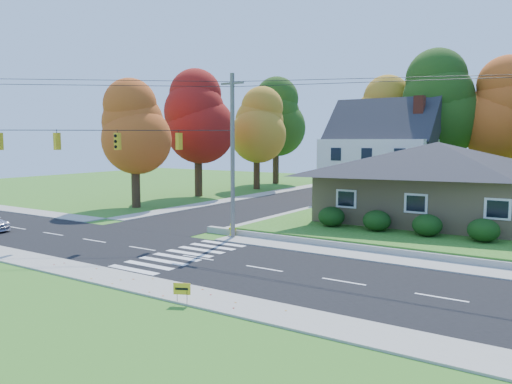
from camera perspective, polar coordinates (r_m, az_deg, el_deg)
ground at (r=25.96m, az=-6.65°, el=-7.51°), size 120.00×120.00×0.00m
road_main at (r=25.96m, az=-6.65°, el=-7.49°), size 90.00×8.00×0.02m
road_cross at (r=51.79m, az=4.87°, el=-0.72°), size 8.00×44.00×0.02m
sidewalk_north at (r=29.88m, az=-0.52°, el=-5.60°), size 90.00×2.00×0.08m
sidewalk_south at (r=22.45m, az=-14.91°, el=-9.72°), size 90.00×2.00×0.08m
ranch_house at (r=36.47m, az=19.91°, el=1.26°), size 14.60×10.60×5.40m
colonial_house at (r=50.11m, az=14.17°, el=4.14°), size 10.40×8.40×9.60m
hedge_row at (r=30.88m, az=16.27°, el=-3.39°), size 10.70×1.70×1.27m
traffic_infrastructure at (r=26.41m, az=-5.17°, el=4.02°), size 38.10×10.66×10.00m
tree_lot_0 at (r=56.48m, az=14.26°, el=8.10°), size 6.72×6.72×12.51m
tree_lot_1 at (r=53.94m, az=20.08°, el=9.42°), size 7.84×7.84×14.60m
tree_lot_2 at (r=53.88m, az=26.60°, el=8.47°), size 7.28×7.28×13.56m
tree_west_0 at (r=45.67m, az=-13.74°, el=7.21°), size 6.16×6.16×11.47m
tree_west_1 at (r=53.73m, az=-6.68°, el=8.53°), size 7.28×7.28×13.56m
tree_west_2 at (r=61.20m, az=0.08°, el=7.64°), size 6.72×6.72×12.51m
tree_west_3 at (r=69.10m, az=2.30°, el=8.53°), size 7.84×7.84×14.60m
white_car at (r=58.32m, az=9.66°, el=0.74°), size 1.98×4.83×1.56m
fire_hydrant at (r=31.35m, az=-2.71°, el=-4.34°), size 0.49×0.39×0.89m
yard_sign at (r=18.83m, az=-8.47°, el=-10.94°), size 0.60×0.30×0.81m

